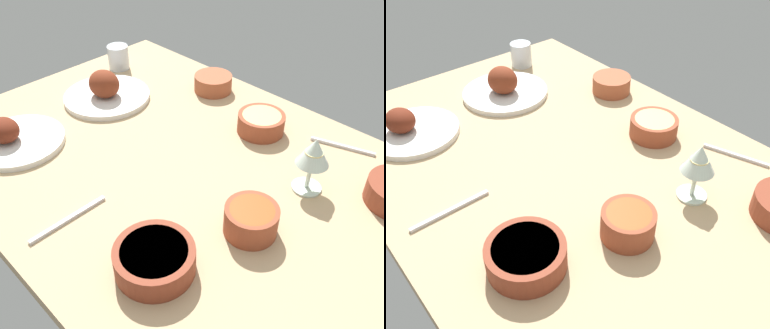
% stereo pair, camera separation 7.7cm
% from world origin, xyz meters
% --- Properties ---
extents(dining_table, '(1.40, 0.90, 0.04)m').
position_xyz_m(dining_table, '(0.00, 0.00, 0.02)').
color(dining_table, tan).
rests_on(dining_table, ground).
extents(plate_far_side, '(0.26, 0.26, 0.10)m').
position_xyz_m(plate_far_side, '(0.43, -0.06, 0.07)').
color(plate_far_side, silver).
rests_on(plate_far_side, dining_table).
extents(plate_near_viewer, '(0.24, 0.24, 0.08)m').
position_xyz_m(plate_near_viewer, '(0.42, 0.25, 0.06)').
color(plate_near_viewer, silver).
rests_on(plate_near_viewer, dining_table).
extents(bowl_sauce, '(0.12, 0.12, 0.05)m').
position_xyz_m(bowl_sauce, '(0.24, -0.34, 0.07)').
color(bowl_sauce, '#A35133').
rests_on(bowl_sauce, dining_table).
extents(bowl_soup, '(0.11, 0.11, 0.06)m').
position_xyz_m(bowl_soup, '(-0.22, 0.06, 0.07)').
color(bowl_soup, brown).
rests_on(bowl_soup, dining_table).
extents(bowl_pasta, '(0.13, 0.13, 0.05)m').
position_xyz_m(bowl_pasta, '(-0.01, -0.26, 0.07)').
color(bowl_pasta, brown).
rests_on(bowl_pasta, dining_table).
extents(bowl_potatoes, '(0.16, 0.16, 0.05)m').
position_xyz_m(bowl_potatoes, '(-0.16, 0.26, 0.07)').
color(bowl_potatoes, brown).
rests_on(bowl_potatoes, dining_table).
extents(wine_glass, '(0.08, 0.08, 0.14)m').
position_xyz_m(wine_glass, '(-0.24, -0.14, 0.14)').
color(wine_glass, silver).
rests_on(wine_glass, dining_table).
extents(water_tumbler, '(0.07, 0.07, 0.08)m').
position_xyz_m(water_tumbler, '(0.58, -0.22, 0.08)').
color(water_tumbler, silver).
rests_on(water_tumbler, dining_table).
extents(fork_loose, '(0.16, 0.06, 0.01)m').
position_xyz_m(fork_loose, '(-0.22, -0.35, 0.04)').
color(fork_loose, silver).
rests_on(fork_loose, dining_table).
extents(spoon_loose, '(0.01, 0.19, 0.01)m').
position_xyz_m(spoon_loose, '(0.07, 0.31, 0.04)').
color(spoon_loose, silver).
rests_on(spoon_loose, dining_table).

